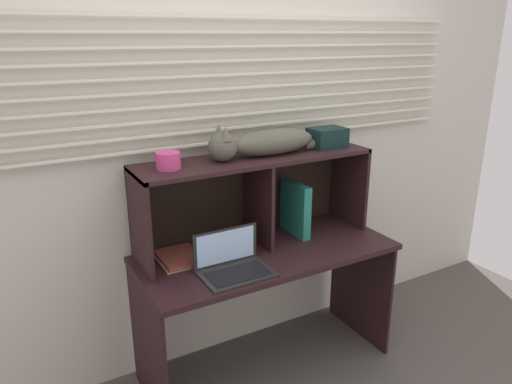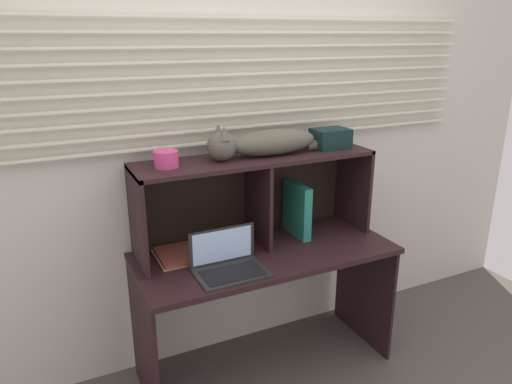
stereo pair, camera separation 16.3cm
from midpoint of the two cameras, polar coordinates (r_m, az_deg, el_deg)
back_panel_with_blinds at (r=2.69m, az=-0.28°, el=5.81°), size 4.40×0.08×2.50m
desk at (r=2.64m, az=2.97°, el=-9.93°), size 1.39×0.60×0.74m
hutch_shelf_unit at (r=2.58m, az=1.51°, el=1.08°), size 1.30×0.34×0.49m
cat at (r=2.51m, az=2.88°, el=5.90°), size 0.87×0.16×0.18m
laptop at (r=2.35m, az=-1.31°, el=-8.58°), size 0.35×0.24×0.20m
binder_upright at (r=2.73m, az=6.63°, el=-2.11°), size 0.05×0.24×0.31m
book_stack at (r=2.51m, az=-7.65°, el=-7.55°), size 0.21×0.26×0.03m
small_basket at (r=2.32m, az=-8.73°, el=3.90°), size 0.12×0.12×0.08m
storage_box at (r=2.74m, az=10.60°, el=6.30°), size 0.20×0.15×0.11m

